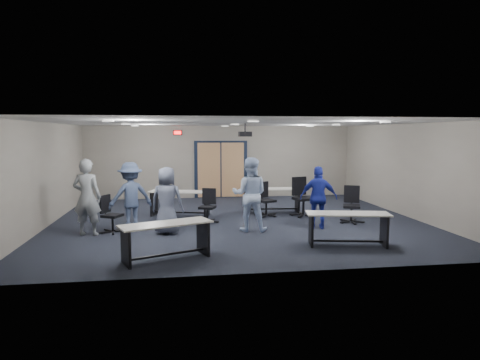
{
  "coord_description": "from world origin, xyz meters",
  "views": [
    {
      "loc": [
        -1.61,
        -11.57,
        2.41
      ],
      "look_at": [
        0.04,
        -0.3,
        1.17
      ],
      "focal_mm": 32.0,
      "sensor_mm": 36.0,
      "label": 1
    }
  ],
  "objects": [
    {
      "name": "table_front_right",
      "position": [
        2.0,
        -2.96,
        0.49
      ],
      "size": [
        1.84,
        0.92,
        0.71
      ],
      "rotation": [
        0.0,
        0.0,
        -0.2
      ],
      "color": "beige",
      "rests_on": "floor"
    },
    {
      "name": "ceiling_projector",
      "position": [
        0.3,
        0.5,
        2.4
      ],
      "size": [
        0.35,
        0.32,
        0.37
      ],
      "color": "black",
      "rests_on": "ceiling"
    },
    {
      "name": "table_front_left",
      "position": [
        -1.85,
        -3.43,
        0.49
      ],
      "size": [
        1.85,
        1.2,
        0.71
      ],
      "rotation": [
        0.0,
        0.0,
        0.38
      ],
      "color": "beige",
      "rests_on": "floor"
    },
    {
      "name": "chair_back_b",
      "position": [
        -0.84,
        -0.13,
        0.46
      ],
      "size": [
        0.74,
        0.74,
        0.92
      ],
      "primitive_type": null,
      "rotation": [
        0.0,
        0.0,
        -0.35
      ],
      "color": "black",
      "rests_on": "floor"
    },
    {
      "name": "right_wall",
      "position": [
        5.0,
        0.0,
        1.35
      ],
      "size": [
        0.04,
        9.0,
        2.7
      ],
      "primitive_type": "cube",
      "color": "gray",
      "rests_on": "floor"
    },
    {
      "name": "ceiling_can_lights",
      "position": [
        0.0,
        0.25,
        2.67
      ],
      "size": [
        6.24,
        5.74,
        0.02
      ],
      "primitive_type": null,
      "color": "silver",
      "rests_on": "ceiling"
    },
    {
      "name": "left_wall",
      "position": [
        -5.0,
        0.0,
        1.35
      ],
      "size": [
        0.04,
        9.0,
        2.7
      ],
      "primitive_type": "cube",
      "color": "gray",
      "rests_on": "floor"
    },
    {
      "name": "person_back",
      "position": [
        -2.8,
        -0.62,
        0.85
      ],
      "size": [
        1.25,
        0.99,
        1.7
      ],
      "primitive_type": "imported",
      "rotation": [
        0.0,
        0.0,
        3.52
      ],
      "color": "#3F4F73",
      "rests_on": "floor"
    },
    {
      "name": "chair_loose_right",
      "position": [
        3.03,
        -0.72,
        0.5
      ],
      "size": [
        0.82,
        0.82,
        1.0
      ],
      "primitive_type": null,
      "rotation": [
        0.0,
        0.0,
        -0.38
      ],
      "color": "black",
      "rests_on": "floor"
    },
    {
      "name": "exit_sign",
      "position": [
        -1.6,
        4.44,
        2.45
      ],
      "size": [
        0.32,
        0.07,
        0.18
      ],
      "color": "black",
      "rests_on": "back_wall"
    },
    {
      "name": "back_wall",
      "position": [
        0.0,
        4.5,
        1.35
      ],
      "size": [
        10.0,
        0.04,
        2.7
      ],
      "primitive_type": "cube",
      "color": "gray",
      "rests_on": "floor"
    },
    {
      "name": "person_gray",
      "position": [
        -3.75,
        -1.17,
        0.92
      ],
      "size": [
        0.74,
        0.56,
        1.83
      ],
      "primitive_type": "imported",
      "rotation": [
        0.0,
        0.0,
        2.95
      ],
      "color": "gray",
      "rests_on": "floor"
    },
    {
      "name": "double_door",
      "position": [
        0.0,
        4.46,
        1.05
      ],
      "size": [
        2.0,
        0.07,
        2.2
      ],
      "color": "black",
      "rests_on": "back_wall"
    },
    {
      "name": "table_back_left",
      "position": [
        -1.56,
        0.99,
        0.51
      ],
      "size": [
        1.91,
        1.11,
        1.01
      ],
      "rotation": [
        0.0,
        0.0,
        -0.3
      ],
      "color": "beige",
      "rests_on": "floor"
    },
    {
      "name": "person_navy",
      "position": [
        1.92,
        -1.24,
        0.8
      ],
      "size": [
        1.0,
        0.61,
        1.59
      ],
      "primitive_type": "imported",
      "rotation": [
        0.0,
        0.0,
        2.89
      ],
      "color": "#1B2697",
      "rests_on": "floor"
    },
    {
      "name": "person_plaid",
      "position": [
        -1.88,
        -1.28,
        0.81
      ],
      "size": [
        0.9,
        0.71,
        1.62
      ],
      "primitive_type": "imported",
      "rotation": [
        0.0,
        0.0,
        2.87
      ],
      "color": "slate",
      "rests_on": "floor"
    },
    {
      "name": "table_back_right",
      "position": [
        1.24,
        1.17,
        0.51
      ],
      "size": [
        1.86,
        0.75,
        0.86
      ],
      "rotation": [
        0.0,
        0.0,
        -0.08
      ],
      "color": "beige",
      "rests_on": "floor"
    },
    {
      "name": "ceiling",
      "position": [
        0.0,
        0.0,
        2.7
      ],
      "size": [
        10.0,
        9.0,
        0.04
      ],
      "primitive_type": "cube",
      "color": "silver",
      "rests_on": "back_wall"
    },
    {
      "name": "chair_back_d",
      "position": [
        2.01,
        0.37,
        0.57
      ],
      "size": [
        0.9,
        0.9,
        1.14
      ],
      "primitive_type": null,
      "rotation": [
        0.0,
        0.0,
        0.31
      ],
      "color": "black",
      "rests_on": "floor"
    },
    {
      "name": "person_lightblue",
      "position": [
        0.15,
        -1.23,
        0.92
      ],
      "size": [
        1.02,
        0.88,
        1.83
      ],
      "primitive_type": "imported",
      "rotation": [
        0.0,
        0.0,
        2.91
      ],
      "color": "#C0D7FF",
      "rests_on": "floor"
    },
    {
      "name": "chair_back_c",
      "position": [
        0.94,
        0.55,
        0.5
      ],
      "size": [
        0.83,
        0.83,
        1.0
      ],
      "primitive_type": null,
      "rotation": [
        0.0,
        0.0,
        0.42
      ],
      "color": "black",
      "rests_on": "floor"
    },
    {
      "name": "floor",
      "position": [
        0.0,
        0.0,
        0.0
      ],
      "size": [
        10.0,
        10.0,
        0.0
      ],
      "primitive_type": "plane",
      "color": "black",
      "rests_on": "ground"
    },
    {
      "name": "front_wall",
      "position": [
        0.0,
        -4.5,
        1.35
      ],
      "size": [
        10.0,
        0.04,
        2.7
      ],
      "primitive_type": "cube",
      "color": "gray",
      "rests_on": "floor"
    },
    {
      "name": "chair_loose_left",
      "position": [
        -3.21,
        -0.97,
        0.46
      ],
      "size": [
        0.78,
        0.78,
        0.92
      ],
      "primitive_type": null,
      "rotation": [
        0.0,
        0.0,
        1.11
      ],
      "color": "black",
      "rests_on": "floor"
    }
  ]
}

